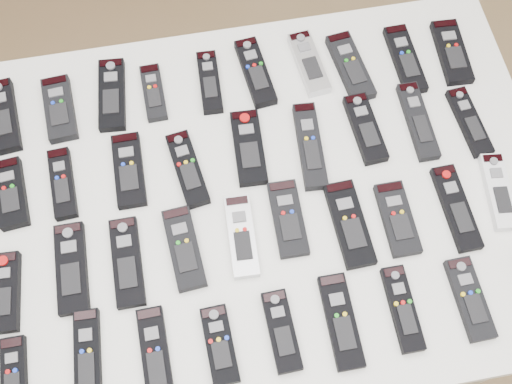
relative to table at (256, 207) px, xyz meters
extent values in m
plane|color=olive|center=(0.08, -0.09, -0.72)|extent=(4.00, 4.00, 0.00)
cube|color=white|center=(0.00, 0.00, 0.04)|extent=(1.25, 0.88, 0.04)
cylinder|color=beige|center=(0.56, -0.38, -0.35)|extent=(0.04, 0.04, 0.74)
cylinder|color=beige|center=(-0.56, 0.38, -0.35)|extent=(0.04, 0.04, 0.74)
cylinder|color=beige|center=(0.56, 0.38, -0.35)|extent=(0.04, 0.04, 0.74)
cube|color=black|center=(-0.51, 0.28, 0.07)|extent=(0.07, 0.18, 0.02)
cube|color=black|center=(-0.39, 0.28, 0.07)|extent=(0.07, 0.16, 0.02)
cube|color=black|center=(-0.27, 0.30, 0.07)|extent=(0.07, 0.19, 0.02)
cube|color=black|center=(-0.18, 0.29, 0.07)|extent=(0.05, 0.14, 0.02)
cube|color=black|center=(-0.05, 0.29, 0.07)|extent=(0.05, 0.16, 0.02)
cube|color=black|center=(0.05, 0.30, 0.07)|extent=(0.07, 0.18, 0.02)
cube|color=#B7B7BC|center=(0.18, 0.30, 0.07)|extent=(0.07, 0.17, 0.02)
cube|color=black|center=(0.27, 0.27, 0.07)|extent=(0.08, 0.18, 0.02)
cube|color=black|center=(0.40, 0.27, 0.07)|extent=(0.06, 0.18, 0.02)
cube|color=black|center=(0.51, 0.27, 0.07)|extent=(0.07, 0.17, 0.02)
cube|color=black|center=(-0.50, 0.09, 0.07)|extent=(0.07, 0.16, 0.02)
cube|color=black|center=(-0.39, 0.10, 0.07)|extent=(0.05, 0.16, 0.02)
cube|color=black|center=(-0.25, 0.10, 0.07)|extent=(0.06, 0.17, 0.02)
cube|color=black|center=(-0.13, 0.08, 0.07)|extent=(0.07, 0.18, 0.02)
cube|color=black|center=(0.00, 0.11, 0.07)|extent=(0.07, 0.18, 0.02)
cube|color=black|center=(0.13, 0.09, 0.07)|extent=(0.06, 0.20, 0.02)
cube|color=black|center=(0.26, 0.11, 0.07)|extent=(0.06, 0.17, 0.02)
cube|color=black|center=(0.38, 0.11, 0.07)|extent=(0.05, 0.19, 0.02)
cube|color=black|center=(0.49, 0.09, 0.07)|extent=(0.06, 0.17, 0.02)
cube|color=black|center=(-0.52, -0.12, 0.07)|extent=(0.06, 0.16, 0.02)
cube|color=black|center=(-0.39, -0.09, 0.07)|extent=(0.06, 0.19, 0.02)
cube|color=black|center=(-0.28, -0.10, 0.07)|extent=(0.06, 0.18, 0.02)
cube|color=black|center=(-0.16, -0.09, 0.07)|extent=(0.07, 0.17, 0.02)
cube|color=#B7B7BC|center=(-0.05, -0.09, 0.07)|extent=(0.06, 0.17, 0.02)
cube|color=black|center=(0.05, -0.07, 0.07)|extent=(0.06, 0.16, 0.02)
cube|color=black|center=(0.17, -0.10, 0.07)|extent=(0.07, 0.19, 0.02)
cube|color=black|center=(0.27, -0.11, 0.07)|extent=(0.06, 0.16, 0.02)
cube|color=black|center=(0.40, -0.10, 0.07)|extent=(0.05, 0.19, 0.02)
cube|color=silver|center=(0.50, -0.09, 0.07)|extent=(0.07, 0.17, 0.02)
cube|color=black|center=(-0.50, -0.28, 0.07)|extent=(0.04, 0.14, 0.02)
cube|color=black|center=(-0.37, -0.27, 0.07)|extent=(0.05, 0.18, 0.02)
cube|color=black|center=(-0.24, -0.29, 0.07)|extent=(0.05, 0.18, 0.02)
cube|color=black|center=(-0.12, -0.29, 0.07)|extent=(0.06, 0.15, 0.02)
cube|color=black|center=(0.00, -0.29, 0.07)|extent=(0.05, 0.16, 0.02)
cube|color=black|center=(0.11, -0.29, 0.07)|extent=(0.05, 0.18, 0.02)
cube|color=black|center=(0.23, -0.29, 0.07)|extent=(0.05, 0.17, 0.02)
cube|color=black|center=(0.37, -0.29, 0.07)|extent=(0.05, 0.16, 0.02)
camera|label=1|loc=(-0.10, -0.54, 1.28)|focal=45.00mm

